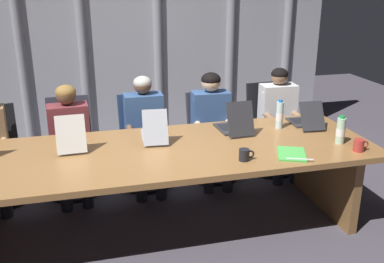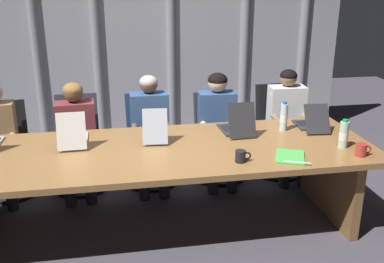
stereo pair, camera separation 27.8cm
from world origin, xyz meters
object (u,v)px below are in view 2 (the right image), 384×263
(laptop_right_mid, at_px, (236,126))
(water_bottle_primary, at_px, (344,135))
(person_left_mid, at_px, (76,132))
(person_right_mid, at_px, (218,122))
(office_chair_left_end, at_px, (8,159))
(office_chair_left_mid, at_px, (80,153))
(office_chair_center, at_px, (150,149))
(coffee_mug_far, at_px, (361,150))
(coffee_mug_near, at_px, (241,156))
(person_center, at_px, (151,126))
(laptop_center, at_px, (155,132))
(office_chair_right_mid, at_px, (218,145))
(water_bottle_secondary, at_px, (284,117))
(laptop_right_end, at_px, (311,123))
(spiral_notepad, at_px, (290,157))
(person_right_end, at_px, (288,118))
(laptop_left_mid, at_px, (73,137))
(office_chair_right_end, at_px, (278,140))

(laptop_right_mid, bearing_deg, water_bottle_primary, -126.15)
(person_left_mid, relative_size, water_bottle_primary, 4.55)
(laptop_right_mid, bearing_deg, person_right_mid, 0.57)
(laptop_right_mid, distance_m, office_chair_left_end, 2.37)
(office_chair_left_mid, height_order, office_chair_center, office_chair_left_mid)
(person_right_mid, distance_m, coffee_mug_far, 1.57)
(person_left_mid, bearing_deg, coffee_mug_near, 43.96)
(person_left_mid, xyz_separation_m, person_center, (0.74, 0.00, 0.02))
(laptop_center, bearing_deg, coffee_mug_near, -132.43)
(laptop_right_mid, height_order, office_chair_left_end, laptop_right_mid)
(office_chair_left_mid, height_order, coffee_mug_near, office_chair_left_mid)
(office_chair_left_end, relative_size, office_chair_center, 0.97)
(office_chair_right_mid, height_order, water_bottle_secondary, water_bottle_secondary)
(laptop_right_mid, distance_m, laptop_right_end, 0.73)
(office_chair_right_mid, height_order, person_left_mid, person_left_mid)
(office_chair_right_mid, distance_m, spiral_notepad, 1.47)
(office_chair_center, bearing_deg, coffee_mug_far, 40.96)
(office_chair_center, bearing_deg, office_chair_left_mid, -96.84)
(office_chair_left_end, relative_size, office_chair_left_mid, 0.96)
(person_right_end, bearing_deg, laptop_left_mid, -71.98)
(office_chair_right_mid, relative_size, person_right_mid, 0.78)
(spiral_notepad, bearing_deg, person_right_mid, 125.79)
(laptop_center, bearing_deg, person_right_mid, -45.94)
(laptop_right_end, relative_size, office_chair_right_mid, 0.49)
(office_chair_left_end, relative_size, person_center, 0.78)
(laptop_center, relative_size, spiral_notepad, 1.30)
(water_bottle_primary, xyz_separation_m, coffee_mug_near, (-0.94, -0.15, -0.07))
(laptop_left_mid, relative_size, coffee_mug_near, 3.58)
(laptop_right_mid, distance_m, coffee_mug_far, 1.11)
(laptop_left_mid, height_order, person_center, person_center)
(person_right_end, bearing_deg, laptop_center, -65.91)
(person_left_mid, bearing_deg, laptop_left_mid, -0.93)
(laptop_right_end, distance_m, office_chair_left_end, 3.06)
(office_chair_center, distance_m, person_left_mid, 0.81)
(person_left_mid, xyz_separation_m, coffee_mug_far, (2.33, -1.29, 0.15))
(office_chair_right_end, height_order, coffee_mug_near, office_chair_right_end)
(office_chair_right_mid, bearing_deg, laptop_right_end, 37.03)
(coffee_mug_far, bearing_deg, office_chair_right_mid, 120.06)
(water_bottle_primary, bearing_deg, person_right_mid, 126.95)
(office_chair_right_end, bearing_deg, person_center, -87.86)
(laptop_center, relative_size, coffee_mug_near, 3.69)
(office_chair_left_mid, bearing_deg, office_chair_right_end, 88.35)
(office_chair_right_mid, height_order, spiral_notepad, office_chair_right_mid)
(person_left_mid, bearing_deg, laptop_right_mid, 65.80)
(laptop_left_mid, xyz_separation_m, coffee_mug_near, (1.32, -0.65, -0.01))
(laptop_center, bearing_deg, office_chair_right_end, -58.00)
(office_chair_left_end, distance_m, spiral_notepad, 2.87)
(person_right_mid, relative_size, coffee_mug_far, 8.74)
(office_chair_left_mid, xyz_separation_m, office_chair_right_end, (2.20, 0.00, 0.01))
(person_left_mid, xyz_separation_m, person_right_mid, (1.46, 0.01, 0.03))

